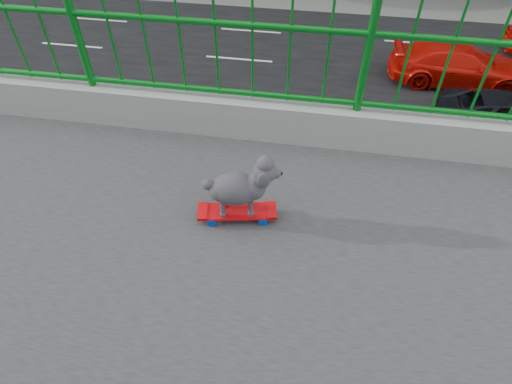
{
  "coord_description": "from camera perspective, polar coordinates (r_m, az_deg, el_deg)",
  "views": [
    {
      "loc": [
        1.24,
        3.73,
        8.98
      ],
      "look_at": [
        -0.91,
        3.36,
        6.84
      ],
      "focal_mm": 29.65,
      "sensor_mm": 36.0,
      "label": 1
    }
  ],
  "objects": [
    {
      "name": "road",
      "position": [
        17.24,
        -4.33,
        12.96
      ],
      "size": [
        18.0,
        90.0,
        0.02
      ],
      "primitive_type": "cube",
      "color": "black",
      "rests_on": "ground"
    },
    {
      "name": "poodle",
      "position": [
        2.48,
        -2.14,
        0.8
      ],
      "size": [
        0.25,
        0.46,
        0.39
      ],
      "rotation": [
        0.0,
        0.0,
        0.19
      ],
      "color": "#2E2B30",
      "rests_on": "skateboard"
    },
    {
      "name": "skateboard",
      "position": [
        2.64,
        -2.55,
        -2.74
      ],
      "size": [
        0.23,
        0.51,
        0.07
      ],
      "rotation": [
        0.0,
        0.0,
        0.19
      ],
      "color": "red",
      "rests_on": "footbridge"
    },
    {
      "name": "car_3",
      "position": [
        19.49,
        25.67,
        15.28
      ],
      "size": [
        2.19,
        5.4,
        1.57
      ],
      "primitive_type": "imported",
      "rotation": [
        0.0,
        0.0,
        3.14
      ],
      "color": "red",
      "rests_on": "ground"
    },
    {
      "name": "car_2",
      "position": [
        17.27,
        30.86,
        8.99
      ],
      "size": [
        2.17,
        4.71,
        1.31
      ],
      "primitive_type": "imported",
      "rotation": [
        0.0,
        0.0,
        3.14
      ],
      "color": "black",
      "rests_on": "ground"
    }
  ]
}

